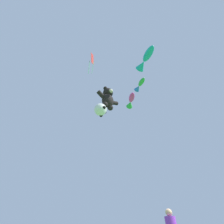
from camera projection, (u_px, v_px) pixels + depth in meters
name	position (u px, v px, depth m)	size (l,w,h in m)	color
teddy_bear_kite	(108.00, 98.00, 11.16)	(2.02, 0.89, 2.05)	black
soccer_ball_kite	(101.00, 110.00, 9.80)	(0.91, 0.90, 0.84)	white
fish_kite_magenta	(131.00, 101.00, 15.40)	(1.70, 1.96, 0.66)	#E53F9E
fish_kite_emerald	(140.00, 85.00, 13.55)	(1.01, 1.54, 0.50)	green
fish_kite_teal	(145.00, 60.00, 12.03)	(1.43, 2.25, 0.71)	#19ADB2
diamond_kite	(92.00, 60.00, 13.87)	(0.96, 0.86, 3.14)	red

